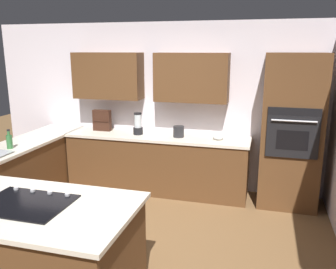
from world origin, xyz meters
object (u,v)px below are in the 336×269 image
at_px(blender, 138,125).
at_px(spice_rack, 102,120).
at_px(mixing_bowl, 218,137).
at_px(kettle, 179,132).
at_px(dish_soap_bottle, 9,141).
at_px(wall_oven, 291,132).
at_px(cooktop, 26,203).

relative_size(blender, spice_rack, 1.01).
height_order(mixing_bowl, kettle, kettle).
height_order(mixing_bowl, dish_soap_bottle, dish_soap_bottle).
distance_m(spice_rack, dish_soap_bottle, 1.49).
distance_m(mixing_bowl, spice_rack, 1.91).
distance_m(mixing_bowl, kettle, 0.60).
relative_size(wall_oven, blender, 6.28).
height_order(wall_oven, spice_rack, wall_oven).
xyz_separation_m(spice_rack, dish_soap_bottle, (0.72, 1.31, -0.07)).
xyz_separation_m(wall_oven, spice_rack, (2.90, -0.08, -0.01)).
distance_m(cooktop, kettle, 2.75).
relative_size(spice_rack, dish_soap_bottle, 1.29).
relative_size(spice_rack, kettle, 2.02).
bearing_deg(dish_soap_bottle, kettle, -148.91).
bearing_deg(spice_rack, mixing_bowl, 177.29).
xyz_separation_m(blender, mixing_bowl, (-1.25, 0.00, -0.10)).
bearing_deg(dish_soap_bottle, wall_oven, -161.31).
bearing_deg(spice_rack, dish_soap_bottle, 61.17).
bearing_deg(kettle, spice_rack, -3.96).
xyz_separation_m(wall_oven, cooktop, (2.30, 2.66, -0.17)).
bearing_deg(spice_rack, blender, 172.11).
bearing_deg(kettle, cooktop, 75.20).
relative_size(blender, mixing_bowl, 2.10).
relative_size(cooktop, spice_rack, 2.25).
distance_m(blender, dish_soap_bottle, 1.83).
height_order(cooktop, blender, blender).
relative_size(blender, kettle, 2.04).
height_order(blender, kettle, blender).
xyz_separation_m(blender, kettle, (-0.65, 0.00, -0.06)).
xyz_separation_m(blender, spice_rack, (0.65, -0.09, 0.02)).
distance_m(kettle, dish_soap_bottle, 2.36).
bearing_deg(wall_oven, cooktop, 49.16).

